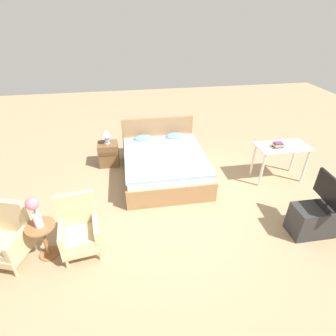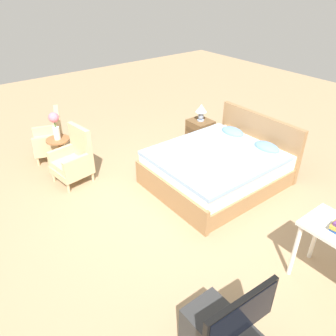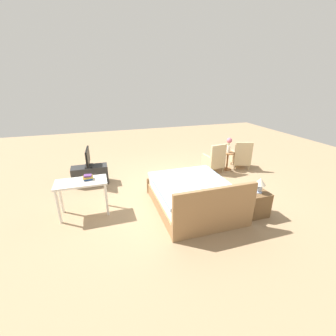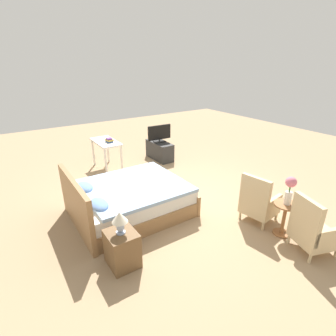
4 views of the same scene
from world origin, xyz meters
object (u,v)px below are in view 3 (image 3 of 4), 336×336
at_px(armchair_by_window_left, 241,157).
at_px(armchair_by_window_right, 214,160).
at_px(tv_stand, 90,175).
at_px(bed, 194,196).
at_px(tv_flatscreen, 88,158).
at_px(table_lamp, 260,183).
at_px(book_stack, 88,177).
at_px(flower_vase, 229,143).
at_px(nightstand, 257,204).
at_px(side_table, 228,159).
at_px(vanity_desk, 82,186).

height_order(armchair_by_window_left, armchair_by_window_right, same).
bearing_deg(tv_stand, bed, 136.95).
xyz_separation_m(tv_stand, tv_flatscreen, (0.00, -0.00, 0.51)).
height_order(table_lamp, tv_stand, table_lamp).
relative_size(armchair_by_window_left, book_stack, 4.17).
distance_m(flower_vase, tv_stand, 4.28).
height_order(armchair_by_window_right, nightstand, armchair_by_window_right).
bearing_deg(book_stack, side_table, -162.63).
distance_m(armchair_by_window_right, flower_vase, 0.70).
relative_size(armchair_by_window_right, tv_flatscreen, 1.28).
xyz_separation_m(table_lamp, tv_flatscreen, (3.41, -2.74, 0.02)).
distance_m(bed, side_table, 2.75).
relative_size(tv_stand, book_stack, 4.35).
height_order(bed, vanity_desk, bed).
bearing_deg(armchair_by_window_left, tv_flatscreen, -2.95).
xyz_separation_m(side_table, book_stack, (4.21, 1.32, 0.46)).
bearing_deg(vanity_desk, tv_flatscreen, -94.28).
bearing_deg(bed, armchair_by_window_right, -129.48).
xyz_separation_m(vanity_desk, book_stack, (-0.14, -0.05, 0.17)).
distance_m(nightstand, tv_stand, 4.37).
height_order(bed, table_lamp, bed).
distance_m(armchair_by_window_right, tv_stand, 3.75).
height_order(armchair_by_window_left, flower_vase, flower_vase).
xyz_separation_m(side_table, table_lamp, (0.83, 2.53, 0.39)).
height_order(bed, side_table, bed).
bearing_deg(flower_vase, book_stack, 17.37).
bearing_deg(tv_flatscreen, bed, 136.98).
xyz_separation_m(nightstand, table_lamp, (-0.00, 0.00, 0.48)).
height_order(bed, armchair_by_window_left, bed).
xyz_separation_m(flower_vase, vanity_desk, (4.35, 1.36, -0.21)).
distance_m(table_lamp, vanity_desk, 3.72).
xyz_separation_m(bed, tv_stand, (2.23, -2.08, -0.04)).
xyz_separation_m(nightstand, vanity_desk, (3.53, -1.16, 0.39)).
distance_m(bed, armchair_by_window_right, 2.38).
xyz_separation_m(armchair_by_window_left, armchair_by_window_right, (0.98, 0.00, 0.00)).
distance_m(armchair_by_window_right, table_lamp, 2.54).
bearing_deg(armchair_by_window_right, tv_stand, -3.76).
bearing_deg(bed, tv_stand, -43.05).
height_order(bed, flower_vase, flower_vase).
height_order(armchair_by_window_left, side_table, armchair_by_window_left).
distance_m(armchair_by_window_right, book_stack, 3.95).
height_order(armchair_by_window_right, side_table, armchair_by_window_right).
xyz_separation_m(side_table, tv_flatscreen, (4.24, -0.21, 0.41)).
distance_m(tv_stand, vanity_desk, 1.63).
distance_m(armchair_by_window_left, table_lamp, 2.84).
bearing_deg(bed, book_stack, -14.16).
bearing_deg(bed, tv_flatscreen, -43.02).
bearing_deg(side_table, armchair_by_window_left, 175.83).
distance_m(side_table, tv_stand, 4.24).
distance_m(tv_flatscreen, vanity_desk, 1.58).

